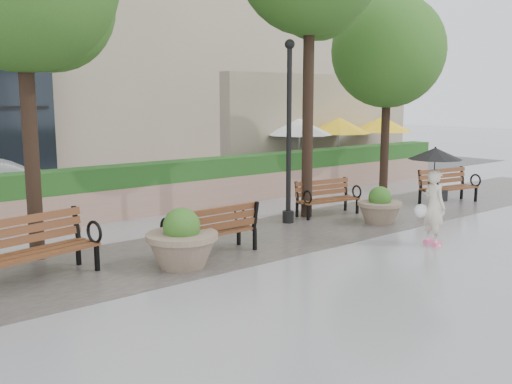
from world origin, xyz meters
TOP-DOWN VIEW (x-y plane):
  - ground at (0.00, 0.00)m, footprint 100.00×100.00m
  - cobble_strip at (0.00, 3.00)m, footprint 28.00×3.20m
  - hedge_wall at (0.00, 7.00)m, footprint 24.00×0.80m
  - cafe_wall at (9.50, 10.00)m, footprint 10.00×0.60m
  - cafe_hedge at (9.00, 7.80)m, footprint 8.00×0.50m
  - asphalt_street at (0.00, 11.00)m, footprint 40.00×7.00m
  - bench_1 at (-4.54, 3.04)m, footprint 2.16×1.20m
  - bench_2 at (-1.35, 2.50)m, footprint 1.89×0.77m
  - bench_3 at (3.23, 3.75)m, footprint 1.80×0.91m
  - bench_4 at (7.28, 2.74)m, footprint 1.96×1.03m
  - planter_left at (-2.22, 2.20)m, footprint 1.31×1.31m
  - planter_right at (3.56, 2.31)m, footprint 1.09×1.09m
  - lamppost at (1.82, 3.74)m, footprint 0.28×0.28m
  - tree_2 at (7.91, 5.55)m, footprint 3.72×3.67m
  - patio_umb_white at (7.30, 9.11)m, footprint 2.50×2.50m
  - patio_umb_yellow_a at (9.25, 8.88)m, footprint 2.50×2.50m
  - patio_umb_yellow_b at (11.48, 8.55)m, footprint 2.50×2.50m
  - pedestrian at (2.74, 0.27)m, footprint 1.11×1.11m

SIDE VIEW (x-z plane):
  - ground at x=0.00m, z-range 0.00..0.00m
  - asphalt_street at x=0.00m, z-range 0.00..0.00m
  - cobble_strip at x=0.00m, z-range 0.00..0.01m
  - bench_3 at x=3.23m, z-range -0.19..0.74m
  - bench_4 at x=7.28m, z-range -0.20..0.80m
  - bench_2 at x=-1.35m, z-range -0.20..0.80m
  - bench_1 at x=-4.54m, z-range -0.22..0.88m
  - planter_right at x=3.56m, z-range -0.10..0.81m
  - planter_left at x=-2.22m, z-range -0.12..0.98m
  - cafe_hedge at x=9.00m, z-range 0.00..0.90m
  - hedge_wall at x=0.00m, z-range -0.01..1.34m
  - pedestrian at x=2.74m, z-range 0.22..2.25m
  - lamppost at x=1.82m, z-range -0.25..4.18m
  - patio_umb_white at x=7.30m, z-range 0.84..3.14m
  - patio_umb_yellow_a at x=9.25m, z-range 0.84..3.14m
  - patio_umb_yellow_b at x=11.48m, z-range 0.84..3.14m
  - cafe_wall at x=9.50m, z-range 0.00..4.00m
  - tree_2 at x=7.91m, z-range 1.25..7.66m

